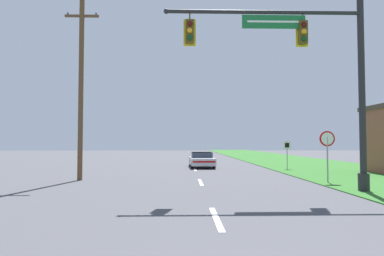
{
  "coord_description": "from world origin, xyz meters",
  "views": [
    {
      "loc": [
        -0.86,
        -2.95,
        1.98
      ],
      "look_at": [
        0.0,
        30.73,
        3.4
      ],
      "focal_mm": 32.0,
      "sensor_mm": 36.0,
      "label": 1
    }
  ],
  "objects_px": {
    "signal_mast": "(315,70)",
    "stop_sign": "(327,145)",
    "utility_pole_near": "(81,86)",
    "route_sign_post": "(287,149)",
    "car_ahead": "(202,160)"
  },
  "relations": [
    {
      "from": "stop_sign",
      "to": "route_sign_post",
      "type": "relative_size",
      "value": 1.23
    },
    {
      "from": "signal_mast",
      "to": "stop_sign",
      "type": "distance_m",
      "value": 4.65
    },
    {
      "from": "car_ahead",
      "to": "utility_pole_near",
      "type": "height_order",
      "value": "utility_pole_near"
    },
    {
      "from": "car_ahead",
      "to": "route_sign_post",
      "type": "relative_size",
      "value": 2.23
    },
    {
      "from": "utility_pole_near",
      "to": "stop_sign",
      "type": "bearing_deg",
      "value": -6.75
    },
    {
      "from": "signal_mast",
      "to": "utility_pole_near",
      "type": "relative_size",
      "value": 0.86
    },
    {
      "from": "signal_mast",
      "to": "route_sign_post",
      "type": "height_order",
      "value": "signal_mast"
    },
    {
      "from": "utility_pole_near",
      "to": "signal_mast",
      "type": "bearing_deg",
      "value": -22.7
    },
    {
      "from": "car_ahead",
      "to": "utility_pole_near",
      "type": "bearing_deg",
      "value": -126.92
    },
    {
      "from": "route_sign_post",
      "to": "car_ahead",
      "type": "bearing_deg",
      "value": 160.13
    },
    {
      "from": "signal_mast",
      "to": "utility_pole_near",
      "type": "xyz_separation_m",
      "value": [
        -10.76,
        4.5,
        0.04
      ]
    },
    {
      "from": "signal_mast",
      "to": "stop_sign",
      "type": "xyz_separation_m",
      "value": [
        1.75,
        3.02,
        -3.07
      ]
    },
    {
      "from": "signal_mast",
      "to": "route_sign_post",
      "type": "bearing_deg",
      "value": 78.52
    },
    {
      "from": "signal_mast",
      "to": "route_sign_post",
      "type": "distance_m",
      "value": 12.14
    },
    {
      "from": "car_ahead",
      "to": "stop_sign",
      "type": "bearing_deg",
      "value": -62.15
    }
  ]
}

